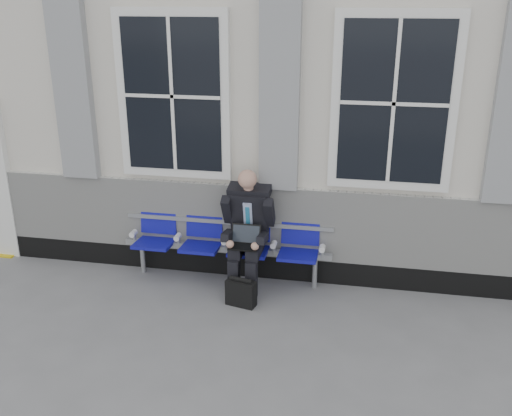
# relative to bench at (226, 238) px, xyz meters

# --- Properties ---
(ground) EXTENTS (70.00, 70.00, 0.00)m
(ground) POSITION_rel_bench_xyz_m (1.52, -1.32, -0.55)
(ground) COLOR slate
(ground) RESTS_ON ground
(station_building) EXTENTS (14.40, 4.40, 4.49)m
(station_building) POSITION_rel_bench_xyz_m (1.50, 2.15, 1.67)
(station_building) COLOR silver
(station_building) RESTS_ON ground
(bench) EXTENTS (2.60, 0.47, 0.91)m
(bench) POSITION_rel_bench_xyz_m (0.00, 0.00, 0.00)
(bench) COLOR #9EA0A3
(bench) RESTS_ON ground
(businessman) EXTENTS (0.61, 0.81, 1.49)m
(businessman) POSITION_rel_bench_xyz_m (0.30, -0.14, 0.24)
(businessman) COLOR black
(businessman) RESTS_ON ground
(briefcase) EXTENTS (0.36, 0.22, 0.35)m
(briefcase) POSITION_rel_bench_xyz_m (0.31, -0.61, -0.39)
(briefcase) COLOR black
(briefcase) RESTS_ON ground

